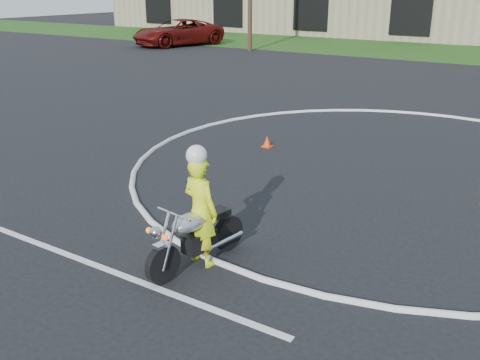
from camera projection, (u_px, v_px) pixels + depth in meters
The scene contains 4 objects.
ground at pixel (343, 211), 10.12m from camera, with size 120.00×120.00×0.00m, color black.
primary_motorcycle at pixel (195, 236), 7.99m from camera, with size 0.73×1.94×1.02m.
rider_primary_grp at pixel (200, 208), 7.95m from camera, with size 0.68×0.50×1.90m.
pickup_grp at pixel (178, 32), 37.13m from camera, with size 4.90×7.01×1.78m.
Camera 1 is at (3.37, -8.88, 4.04)m, focal length 40.00 mm.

